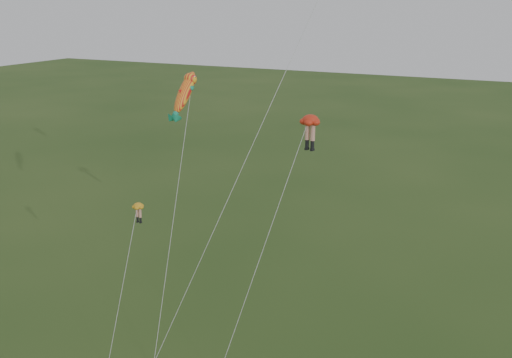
% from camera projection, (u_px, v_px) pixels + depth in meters
% --- Properties ---
extents(ground, '(300.00, 300.00, 0.00)m').
position_uv_depth(ground, '(182.00, 355.00, 36.51)').
color(ground, '#264117').
rests_on(ground, ground).
extents(legs_kite_red_mid, '(3.33, 9.18, 14.91)m').
position_uv_depth(legs_kite_red_mid, '(309.00, 127.00, 35.85)').
color(legs_kite_red_mid, red).
rests_on(legs_kite_red_mid, ground).
extents(legs_kite_yellow, '(0.82, 4.32, 9.77)m').
position_uv_depth(legs_kite_yellow, '(136.00, 220.00, 35.34)').
color(legs_kite_yellow, gold).
rests_on(legs_kite_yellow, ground).
extents(fish_kite, '(2.18, 8.50, 17.57)m').
position_uv_depth(fish_kite, '(185.00, 94.00, 36.85)').
color(fish_kite, yellow).
rests_on(fish_kite, ground).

